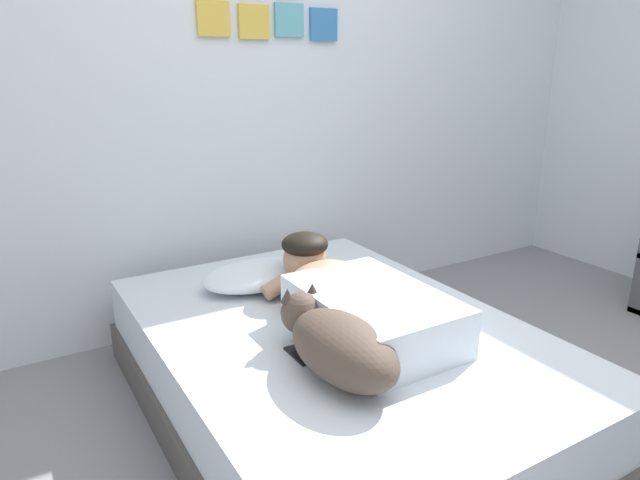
# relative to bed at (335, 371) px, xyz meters

# --- Properties ---
(ground_plane) EXTENTS (12.81, 12.81, 0.00)m
(ground_plane) POSITION_rel_bed_xyz_m (0.28, -0.61, -0.19)
(ground_plane) COLOR gray
(back_wall) EXTENTS (4.41, 0.12, 2.50)m
(back_wall) POSITION_rel_bed_xyz_m (0.28, 1.12, 1.06)
(back_wall) COLOR silver
(back_wall) RESTS_ON ground
(bed) EXTENTS (1.33, 1.90, 0.39)m
(bed) POSITION_rel_bed_xyz_m (0.00, 0.00, 0.00)
(bed) COLOR #4C4742
(bed) RESTS_ON ground
(pillow) EXTENTS (0.52, 0.32, 0.11)m
(pillow) POSITION_rel_bed_xyz_m (-0.08, 0.51, 0.25)
(pillow) COLOR silver
(pillow) RESTS_ON bed
(person_lying) EXTENTS (0.43, 0.92, 0.27)m
(person_lying) POSITION_rel_bed_xyz_m (0.06, -0.01, 0.31)
(person_lying) COLOR silver
(person_lying) RESTS_ON bed
(dog) EXTENTS (0.26, 0.57, 0.21)m
(dog) POSITION_rel_bed_xyz_m (-0.18, -0.29, 0.30)
(dog) COLOR #4C3D33
(dog) RESTS_ON bed
(coffee_cup) EXTENTS (0.12, 0.09, 0.07)m
(coffee_cup) POSITION_rel_bed_xyz_m (0.20, 0.29, 0.24)
(coffee_cup) COLOR teal
(coffee_cup) RESTS_ON bed
(cell_phone) EXTENTS (0.07, 0.14, 0.01)m
(cell_phone) POSITION_rel_bed_xyz_m (-0.23, -0.14, 0.20)
(cell_phone) COLOR black
(cell_phone) RESTS_ON bed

